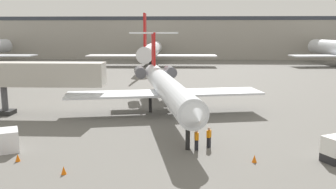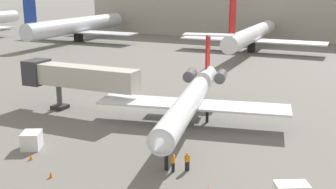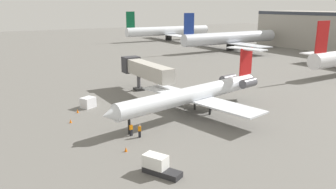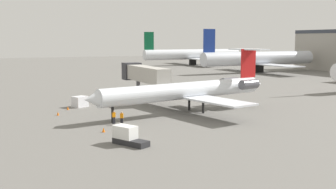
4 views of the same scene
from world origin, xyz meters
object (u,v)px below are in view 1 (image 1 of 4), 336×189
(ground_crew_marshaller, at_px, (209,137))
(traffic_cone_far, at_px, (254,159))
(ground_crew_loader, at_px, (197,140))
(parked_airliner_centre, at_px, (152,51))
(cargo_container_uld, at_px, (7,140))
(traffic_cone_near, at_px, (18,158))
(traffic_cone_mid, at_px, (64,170))
(jet_bridge, at_px, (23,75))
(regional_jet, at_px, (165,84))

(ground_crew_marshaller, bearing_deg, traffic_cone_far, -46.63)
(ground_crew_loader, bearing_deg, traffic_cone_far, -31.77)
(ground_crew_marshaller, distance_m, parked_airliner_centre, 68.87)
(ground_crew_marshaller, distance_m, cargo_container_uld, 16.08)
(ground_crew_marshaller, height_order, traffic_cone_near, ground_crew_marshaller)
(cargo_container_uld, bearing_deg, traffic_cone_mid, -36.84)
(ground_crew_marshaller, distance_m, traffic_cone_far, 4.52)
(jet_bridge, relative_size, ground_crew_marshaller, 9.46)
(ground_crew_loader, xyz_separation_m, traffic_cone_near, (-13.06, -3.15, -0.58))
(jet_bridge, height_order, traffic_cone_near, jet_bridge)
(ground_crew_loader, height_order, parked_airliner_centre, parked_airliner_centre)
(cargo_container_uld, relative_size, traffic_cone_mid, 4.90)
(cargo_container_uld, distance_m, traffic_cone_mid, 7.60)
(ground_crew_loader, height_order, cargo_container_uld, ground_crew_loader)
(traffic_cone_near, relative_size, parked_airliner_centre, 0.01)
(regional_jet, relative_size, traffic_cone_mid, 57.83)
(traffic_cone_far, bearing_deg, jet_bridge, 148.67)
(ground_crew_marshaller, bearing_deg, regional_jet, 109.23)
(traffic_cone_mid, bearing_deg, ground_crew_marshaller, 31.48)
(regional_jet, bearing_deg, ground_crew_marshaller, -70.77)
(jet_bridge, height_order, traffic_cone_mid, jet_bridge)
(ground_crew_loader, bearing_deg, cargo_container_uld, -176.84)
(jet_bridge, height_order, ground_crew_loader, jet_bridge)
(cargo_container_uld, bearing_deg, traffic_cone_near, -50.31)
(jet_bridge, bearing_deg, traffic_cone_mid, -59.37)
(jet_bridge, xyz_separation_m, ground_crew_loader, (18.89, -11.46, -3.68))
(ground_crew_loader, distance_m, traffic_cone_far, 4.86)
(regional_jet, relative_size, cargo_container_uld, 11.81)
(traffic_cone_mid, bearing_deg, ground_crew_loader, 31.04)
(cargo_container_uld, xyz_separation_m, parked_airliner_centre, (5.13, 69.48, 3.26))
(cargo_container_uld, relative_size, parked_airliner_centre, 0.07)
(parked_airliner_centre, bearing_deg, traffic_cone_far, -78.91)
(traffic_cone_mid, distance_m, parked_airliner_centre, 74.12)
(jet_bridge, height_order, cargo_container_uld, jet_bridge)
(regional_jet, height_order, ground_crew_loader, regional_jet)
(ground_crew_marshaller, relative_size, traffic_cone_mid, 3.07)
(regional_jet, bearing_deg, cargo_container_uld, -130.60)
(regional_jet, xyz_separation_m, parked_airliner_centre, (-6.64, 55.76, 0.74))
(ground_crew_loader, relative_size, traffic_cone_mid, 3.07)
(cargo_container_uld, bearing_deg, ground_crew_loader, 3.16)
(regional_jet, height_order, cargo_container_uld, regional_jet)
(traffic_cone_near, bearing_deg, parked_airliner_centre, 87.45)
(regional_jet, relative_size, ground_crew_loader, 18.82)
(jet_bridge, relative_size, parked_airliner_centre, 0.39)
(traffic_cone_far, bearing_deg, traffic_cone_near, -177.95)
(cargo_container_uld, bearing_deg, regional_jet, 49.40)
(ground_crew_loader, bearing_deg, traffic_cone_mid, -148.96)
(jet_bridge, xyz_separation_m, parked_airliner_centre, (9.03, 57.19, -0.44))
(traffic_cone_near, distance_m, parked_airliner_centre, 71.97)
(jet_bridge, relative_size, traffic_cone_near, 29.08)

